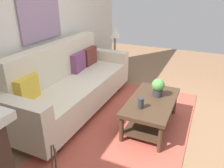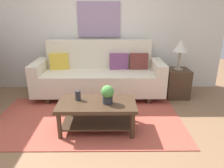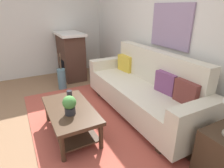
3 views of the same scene
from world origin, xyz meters
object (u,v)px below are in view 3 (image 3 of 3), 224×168
throw_pillow_maroon (187,93)px  coffee_table (71,115)px  potted_plant_tabletop (70,105)px  fireplace (71,56)px  throw_pillow_mustard (125,63)px  side_table (224,157)px  couch (143,90)px  throw_pillow_plum (166,83)px  floor_vase (62,79)px  framed_painting (170,26)px  tabletop_vase (70,95)px

throw_pillow_maroon → coffee_table: 1.64m
potted_plant_tabletop → fireplace: size_ratio=0.23×
throw_pillow_mustard → side_table: 2.37m
couch → fireplace: size_ratio=2.14×
potted_plant_tabletop → side_table: potted_plant_tabletop is taller
throw_pillow_plum → couch: bearing=-162.6°
floor_vase → fireplace: bearing=146.5°
throw_pillow_plum → floor_vase: throw_pillow_plum is taller
framed_painting → throw_pillow_mustard: bearing=-156.7°
throw_pillow_maroon → side_table: bearing=-14.1°
throw_pillow_plum → throw_pillow_maroon: bearing=0.0°
throw_pillow_plum → coffee_table: throw_pillow_plum is taller
throw_pillow_mustard → fireplace: size_ratio=0.31×
couch → tabletop_vase: (-0.24, -1.21, 0.07)m
couch → fireplace: fireplace is taller
framed_painting → fireplace: bearing=-155.8°
throw_pillow_mustard → coffee_table: size_ratio=0.33×
fireplace → floor_vase: bearing=-33.5°
couch → floor_vase: size_ratio=5.29×
coffee_table → tabletop_vase: (-0.27, 0.08, 0.19)m
throw_pillow_plum → tabletop_vase: throw_pillow_plum is taller
potted_plant_tabletop → framed_painting: size_ratio=0.31×
coffee_table → side_table: side_table is taller
throw_pillow_plum → framed_painting: (-0.40, 0.34, 0.78)m
side_table → framed_painting: (-1.54, 0.53, 1.18)m
throw_pillow_mustard → fireplace: (-1.52, -0.70, -0.09)m
tabletop_vase → coffee_table: bearing=-16.2°
couch → tabletop_vase: 1.23m
potted_plant_tabletop → floor_vase: potted_plant_tabletop is taller
couch → coffee_table: size_ratio=2.25×
throw_pillow_plum → fireplace: fireplace is taller
framed_painting → throw_pillow_plum: bearing=-40.8°
side_table → framed_painting: size_ratio=0.66×
floor_vase → couch: bearing=30.6°
throw_pillow_mustard → fireplace: bearing=-155.4°
potted_plant_tabletop → throw_pillow_mustard: bearing=124.1°
throw_pillow_plum → tabletop_vase: bearing=-115.5°
fireplace → throw_pillow_maroon: bearing=12.7°
floor_vase → throw_pillow_plum: bearing=28.3°
framed_painting → couch: bearing=-90.0°
fireplace → side_table: bearing=7.5°
potted_plant_tabletop → framed_painting: bearing=96.0°
floor_vase → framed_painting: (1.68, 1.46, 1.22)m
throw_pillow_mustard → framed_painting: 1.16m
tabletop_vase → side_table: size_ratio=0.25×
coffee_table → floor_vase: bearing=170.4°
coffee_table → potted_plant_tabletop: size_ratio=4.20×
couch → tabletop_vase: couch is taller
coffee_table → fireplace: fireplace is taller
coffee_table → framed_painting: size_ratio=1.29×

